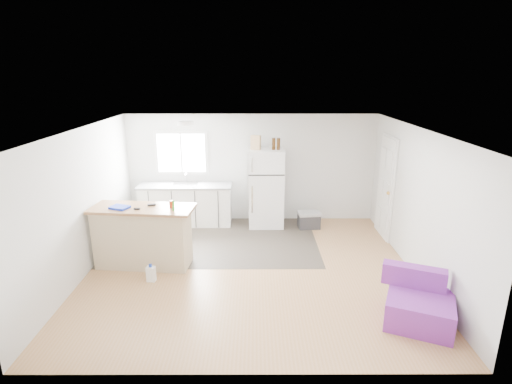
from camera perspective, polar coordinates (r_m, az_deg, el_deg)
room at (r=6.53m, az=-0.82°, el=-1.62°), size 5.51×5.01×2.41m
vinyl_zone at (r=8.16m, az=-5.81°, el=-6.84°), size 4.05×2.50×0.00m
window at (r=9.00m, az=-10.61°, el=5.51°), size 1.18×0.06×0.98m
interior_door at (r=8.48m, az=18.04°, el=0.59°), size 0.11×0.92×2.10m
ceiling_fixture at (r=7.56m, az=-10.01°, el=9.68°), size 0.30×0.30×0.07m
kitchen_cabinets at (r=8.96m, az=-9.96°, el=-1.69°), size 2.04×0.65×1.19m
peninsula at (r=7.20m, az=-15.83°, el=-6.08°), size 1.79×0.83×1.07m
refrigerator at (r=8.67m, az=1.43°, el=0.60°), size 0.76×0.72×1.70m
cooler at (r=8.76m, az=7.57°, el=-3.96°), size 0.51×0.38×0.36m
purple_seat at (r=6.00m, az=22.19°, el=-14.66°), size 1.08×1.08×0.69m
cleaner_jug at (r=6.79m, az=-14.77°, el=-11.23°), size 0.15×0.11×0.30m
mop at (r=7.08m, az=-12.27°, el=-8.96°), size 0.26×0.35×1.26m
red_cup at (r=6.86m, az=-11.94°, el=-1.69°), size 0.10×0.10×0.12m
blue_tray at (r=7.06m, az=-18.90°, el=-2.08°), size 0.36×0.32×0.04m
tool_a at (r=7.05m, az=-14.69°, el=-1.77°), size 0.15×0.09×0.03m
tool_b at (r=6.92m, az=-16.65°, el=-2.31°), size 0.10×0.04×0.03m
cardboard_box at (r=8.41m, az=-0.03°, el=7.08°), size 0.22×0.16×0.30m
bottle_left at (r=8.41m, az=2.53°, el=6.89°), size 0.09×0.09×0.25m
bottle_right at (r=8.41m, az=3.23°, el=6.88°), size 0.07×0.07×0.25m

